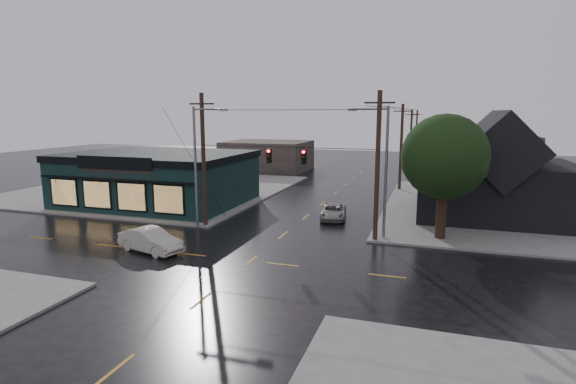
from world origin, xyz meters
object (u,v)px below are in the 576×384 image
(sedan_cream, at_px, (151,240))
(corner_tree, at_px, (445,157))
(utility_pole_nw, at_px, (206,226))
(utility_pole_ne, at_px, (375,241))
(suv_silver, at_px, (333,212))

(sedan_cream, bearing_deg, corner_tree, -48.72)
(sedan_cream, bearing_deg, utility_pole_nw, 13.24)
(utility_pole_nw, distance_m, sedan_cream, 6.82)
(utility_pole_ne, distance_m, suv_silver, 6.90)
(utility_pole_ne, bearing_deg, utility_pole_nw, 180.00)
(suv_silver, bearing_deg, utility_pole_ne, -62.33)
(corner_tree, xyz_separation_m, sedan_cream, (-17.47, -8.54, -5.00))
(utility_pole_ne, bearing_deg, suv_silver, 126.80)
(sedan_cream, xyz_separation_m, suv_silver, (9.11, 12.28, -0.15))
(corner_tree, distance_m, utility_pole_nw, 18.26)
(sedan_cream, height_order, suv_silver, sedan_cream)
(sedan_cream, bearing_deg, suv_silver, -21.36)
(corner_tree, relative_size, sedan_cream, 1.87)
(utility_pole_ne, xyz_separation_m, sedan_cream, (-13.23, -6.77, 0.75))
(utility_pole_ne, xyz_separation_m, suv_silver, (-4.12, 5.51, 0.60))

